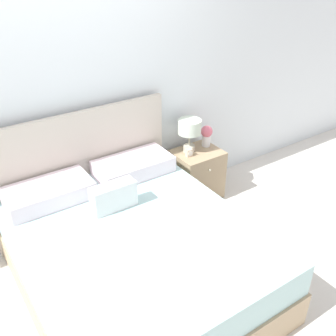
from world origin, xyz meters
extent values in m
plane|color=silver|center=(0.00, 0.00, 0.00)|extent=(12.00, 12.00, 0.00)
cube|color=white|center=(0.00, 0.07, 1.30)|extent=(8.00, 0.06, 2.60)
cube|color=tan|center=(0.00, -0.95, 0.14)|extent=(1.59, 1.91, 0.28)
cube|color=silver|center=(0.00, -0.95, 0.41)|extent=(1.56, 1.87, 0.26)
cube|color=beige|center=(0.00, -0.03, 0.56)|extent=(1.62, 0.05, 1.13)
cube|color=white|center=(-0.38, -0.25, 0.61)|extent=(0.67, 0.36, 0.14)
cube|color=white|center=(0.38, -0.25, 0.61)|extent=(0.67, 0.36, 0.14)
cube|color=white|center=(0.00, -0.62, 0.65)|extent=(0.35, 0.12, 0.21)
cube|color=tan|center=(1.13, -0.21, 0.26)|extent=(0.46, 0.38, 0.52)
sphere|color=#B2AD93|center=(1.13, -0.41, 0.41)|extent=(0.02, 0.02, 0.02)
cylinder|color=beige|center=(1.06, -0.15, 0.55)|extent=(0.11, 0.11, 0.06)
cylinder|color=#B7B29E|center=(1.06, -0.15, 0.65)|extent=(0.02, 0.02, 0.13)
cylinder|color=silver|center=(1.06, -0.15, 0.78)|extent=(0.23, 0.23, 0.14)
cylinder|color=white|center=(1.27, -0.15, 0.58)|extent=(0.09, 0.09, 0.11)
sphere|color=#E06B7F|center=(1.27, -0.15, 0.68)|extent=(0.12, 0.12, 0.12)
sphere|color=#609356|center=(1.30, -0.15, 0.65)|extent=(0.05, 0.05, 0.05)
cube|color=beige|center=(1.00, -0.23, 0.56)|extent=(0.06, 0.04, 0.07)
cylinder|color=white|center=(1.00, -0.26, 0.56)|extent=(0.05, 0.00, 0.05)
camera|label=1|loc=(-1.03, -2.90, 2.33)|focal=42.00mm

